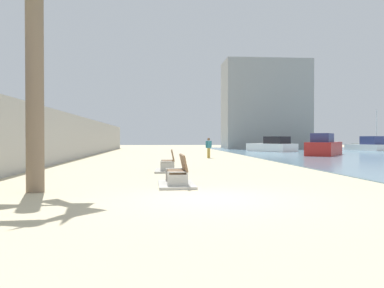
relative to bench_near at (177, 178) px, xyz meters
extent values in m
plane|color=#C6B793|center=(0.74, 15.37, -0.23)|extent=(120.00, 120.00, 0.00)
cube|color=#ADAAA3|center=(-6.76, 15.37, 1.33)|extent=(0.80, 64.00, 3.12)
cylinder|color=#7A6651|center=(-3.96, -1.09, 2.85)|extent=(0.48, 0.48, 6.17)
cube|color=#ADAAA3|center=(-0.01, -0.70, 0.01)|extent=(0.60, 0.21, 0.50)
cube|color=#ADAAA3|center=(-0.04, 0.70, 0.01)|extent=(0.60, 0.21, 0.50)
cube|color=brown|center=(-0.03, 0.00, 0.22)|extent=(0.53, 1.61, 0.06)
cube|color=brown|center=(0.20, 0.00, 0.50)|extent=(0.19, 1.60, 0.50)
cube|color=#ADAAA3|center=(-0.03, 0.00, -0.19)|extent=(1.14, 2.12, 0.08)
cube|color=#ADAAA3|center=(-0.20, 4.63, 0.01)|extent=(0.61, 0.22, 0.50)
cube|color=#ADAAA3|center=(-0.15, 6.03, 0.01)|extent=(0.61, 0.22, 0.50)
cube|color=brown|center=(-0.18, 5.33, 0.22)|extent=(0.55, 1.62, 0.06)
cube|color=brown|center=(0.05, 5.33, 0.50)|extent=(0.21, 1.60, 0.50)
cube|color=#ADAAA3|center=(-0.18, 5.33, -0.19)|extent=(1.17, 2.13, 0.08)
cylinder|color=gold|center=(3.23, 17.15, 0.14)|extent=(0.12, 0.12, 0.76)
cylinder|color=gold|center=(3.11, 17.09, 0.14)|extent=(0.12, 0.12, 0.76)
cube|color=teal|center=(3.17, 17.12, 0.79)|extent=(0.37, 0.30, 0.54)
sphere|color=brown|center=(3.17, 17.12, 1.19)|extent=(0.20, 0.20, 0.20)
cylinder|color=teal|center=(3.37, 17.22, 0.82)|extent=(0.09, 0.09, 0.48)
cylinder|color=teal|center=(2.97, 17.03, 0.82)|extent=(0.09, 0.09, 0.48)
cube|color=white|center=(24.72, 33.83, 0.16)|extent=(3.18, 5.91, 0.71)
cube|color=navy|center=(24.90, 33.01, 1.01)|extent=(1.91, 2.71, 1.00)
cube|color=white|center=(11.86, 30.51, 0.24)|extent=(4.77, 6.19, 0.87)
cube|color=black|center=(12.27, 29.75, 1.07)|extent=(2.63, 3.01, 0.78)
cube|color=beige|center=(30.58, 41.17, 0.19)|extent=(4.88, 7.75, 0.76)
cylinder|color=silver|center=(30.40, 41.52, 2.98)|extent=(0.12, 0.12, 4.82)
cube|color=red|center=(13.73, 20.73, 0.37)|extent=(5.28, 6.58, 1.12)
cube|color=navy|center=(13.20, 19.92, 1.30)|extent=(2.78, 3.19, 0.75)
cube|color=gray|center=(14.74, 43.37, 6.03)|extent=(12.00, 6.00, 12.53)
camera|label=1|loc=(-0.56, -12.23, 1.25)|focal=36.84mm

